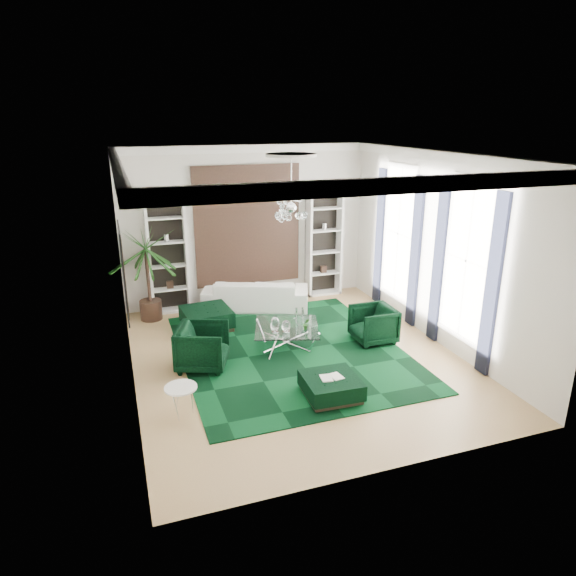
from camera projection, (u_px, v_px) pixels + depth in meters
name	position (u px, v px, depth m)	size (l,w,h in m)	color
floor	(296.00, 358.00, 9.88)	(6.00, 7.00, 0.02)	tan
ceiling	(297.00, 154.00, 8.66)	(6.00, 7.00, 0.02)	white
wall_back	(247.00, 225.00, 12.41)	(6.00, 0.02, 3.80)	silver
wall_front	(397.00, 338.00, 6.12)	(6.00, 0.02, 3.80)	silver
wall_left	(123.00, 279.00, 8.33)	(0.02, 7.00, 3.80)	silver
wall_right	(439.00, 249.00, 10.20)	(0.02, 7.00, 3.80)	silver
crown_molding	(297.00, 161.00, 8.69)	(6.00, 7.00, 0.18)	white
ceiling_medallion	(291.00, 155.00, 8.94)	(0.90, 0.90, 0.05)	white
tapestry	(248.00, 226.00, 12.37)	(2.50, 0.06, 2.80)	black
shelving_left	(168.00, 254.00, 11.79)	(0.90, 0.38, 2.80)	white
shelving_right	(324.00, 241.00, 13.00)	(0.90, 0.38, 2.80)	white
painting	(124.00, 272.00, 8.90)	(0.04, 1.30, 1.60)	black
window_near	(467.00, 261.00, 9.39)	(0.03, 1.10, 2.90)	white
curtain_near_a	(492.00, 287.00, 8.76)	(0.07, 0.30, 3.25)	black
curtain_near_b	(439.00, 263.00, 10.16)	(0.07, 0.30, 3.25)	black
window_far	(399.00, 234.00, 11.54)	(0.03, 1.10, 2.90)	white
curtain_far_a	(415.00, 253.00, 10.91)	(0.07, 0.30, 3.25)	black
curtain_far_b	(380.00, 237.00, 12.30)	(0.07, 0.30, 3.25)	black
rug	(291.00, 351.00, 10.14)	(4.20, 5.00, 0.02)	black
sofa	(256.00, 294.00, 12.31)	(2.48, 0.97, 0.73)	white
armchair_left	(203.00, 347.00, 9.38)	(0.88, 0.90, 0.82)	black
armchair_right	(373.00, 324.00, 10.48)	(0.80, 0.82, 0.75)	black
coffee_table	(287.00, 336.00, 10.30)	(1.25, 1.25, 0.43)	white
ottoman_side	(207.00, 319.00, 11.18)	(1.00, 1.00, 0.44)	black
ottoman_front	(331.00, 387.00, 8.44)	(0.88, 0.88, 0.35)	black
book	(331.00, 377.00, 8.38)	(0.37, 0.25, 0.03)	white
side_table	(182.00, 401.00, 7.90)	(0.50, 0.50, 0.48)	white
palm	(147.00, 262.00, 11.33)	(1.68, 1.68, 2.69)	#194615
chandelier	(291.00, 208.00, 9.23)	(0.75, 0.75, 0.68)	white
table_plant	(306.00, 324.00, 10.06)	(0.13, 0.10, 0.23)	#194615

